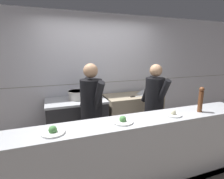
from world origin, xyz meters
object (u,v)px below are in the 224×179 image
Objects in this scene: plated_dish_dessert at (173,114)px; plated_dish_main at (53,132)px; oven_range at (77,122)px; chef_head_cook at (92,111)px; plated_dish_appetiser at (123,121)px; pepper_mill at (201,99)px; chefs_knife at (137,96)px; mixing_bowl_steel at (143,92)px; chef_sous at (154,105)px; stock_pot at (77,95)px.

plated_dish_main is at bearing -179.73° from plated_dish_dessert.
oven_range is 0.88m from chef_head_cook.
plated_dish_dessert is at bearing -53.70° from oven_range.
plated_dish_appetiser is (0.35, -1.46, 0.54)m from oven_range.
pepper_mill is (0.45, -0.02, 0.17)m from plated_dish_dessert.
chefs_knife is (1.26, -0.14, 0.45)m from oven_range.
plated_dish_main and plated_dish_appetiser have the same top height.
plated_dish_main is at bearing -179.03° from plated_dish_appetiser.
chefs_knife is 1.64× the size of plated_dish_appetiser.
mixing_bowl_steel is (1.49, 0.02, 0.49)m from oven_range.
chef_sous reaches higher than chefs_knife.
chefs_knife is at bearing 55.60° from plated_dish_appetiser.
chefs_knife is 1.79× the size of plated_dish_dessert.
chef_head_cook is at bearing -152.01° from chefs_knife.
pepper_mill is at bearing -78.51° from chefs_knife.
pepper_mill is (1.18, -0.02, 0.17)m from plated_dish_appetiser.
chef_sous is at bearing 37.80° from plated_dish_appetiser.
plated_dish_dessert is (1.04, -1.50, -0.00)m from stock_pot.
stock_pot reaches higher than oven_range.
oven_range is 2.25m from pepper_mill.
chef_head_cook reaches higher than chef_sous.
mixing_bowl_steel is 1.87m from plated_dish_appetiser.
chefs_knife is (1.22, -0.16, -0.10)m from stock_pot.
plated_dish_appetiser is 1.09× the size of plated_dish_dessert.
plated_dish_dessert reaches higher than mixing_bowl_steel.
oven_range is 1.34m from chefs_knife.
mixing_bowl_steel is at bearing 66.85° from chef_sous.
oven_range is 1.64m from plated_dish_main.
chef_head_cook is (-0.94, 0.74, -0.08)m from plated_dish_dessert.
stock_pot is 1.54× the size of plated_dish_dessert.
chef_head_cook reaches higher than oven_range.
plated_dish_main is (-1.71, -1.34, 0.10)m from chefs_knife.
stock_pot is at bearing 179.77° from mixing_bowl_steel.
chefs_knife is 1.27m from chef_head_cook.
plated_dish_main is 0.96m from chef_head_cook.
chef_head_cook is at bearing 106.04° from plated_dish_appetiser.
mixing_bowl_steel is 2.45m from plated_dish_main.
mixing_bowl_steel is 0.81m from chef_sous.
stock_pot reaches higher than plated_dish_appetiser.
stock_pot reaches higher than plated_dish_main.
mixing_bowl_steel is 1.26× the size of plated_dish_dessert.
chef_head_cook reaches higher than stock_pot.
chefs_knife is 0.25× the size of chef_head_cook.
chef_head_cook is (-1.35, -0.75, -0.03)m from mixing_bowl_steel.
chefs_knife is 0.25× the size of chef_sous.
plated_dish_main is at bearing -164.11° from chef_sous.
chef_head_cook is 1.13m from chef_sous.
chef_head_cook is 1.02× the size of chef_sous.
chefs_knife is at bearing -7.70° from stock_pot.
pepper_mill reaches higher than stock_pot.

